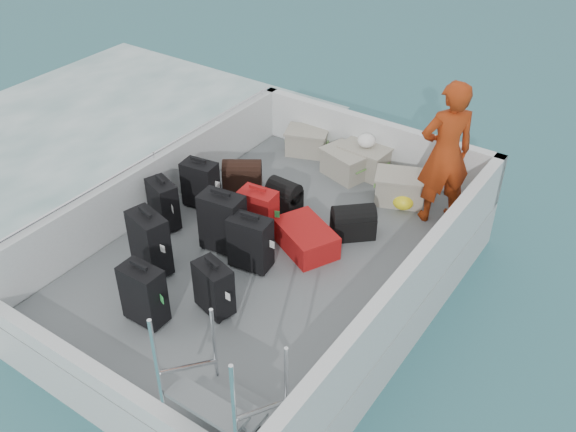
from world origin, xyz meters
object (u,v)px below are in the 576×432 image
at_px(suitcase_0, 150,243).
at_px(suitcase_7, 250,243).
at_px(suitcase_1, 163,205).
at_px(crate_2, 365,160).
at_px(crate_0, 307,143).
at_px(passenger, 446,153).
at_px(suitcase_4, 223,223).
at_px(crate_1, 345,164).
at_px(suitcase_5, 258,213).
at_px(suitcase_8, 306,238).
at_px(suitcase_6, 214,289).
at_px(suitcase_3, 144,295).
at_px(crate_3, 400,189).
at_px(suitcase_2, 201,185).

height_order(suitcase_0, suitcase_7, suitcase_0).
height_order(suitcase_1, crate_2, suitcase_1).
height_order(crate_0, passenger, passenger).
distance_m(suitcase_4, crate_1, 2.22).
relative_size(suitcase_5, crate_2, 0.97).
relative_size(suitcase_5, suitcase_8, 0.80).
relative_size(suitcase_0, crate_1, 1.25).
distance_m(crate_1, crate_2, 0.29).
xyz_separation_m(suitcase_6, passenger, (1.18, 2.84, 0.62)).
bearing_deg(crate_0, suitcase_4, -79.62).
bearing_deg(suitcase_8, suitcase_3, -173.14).
height_order(suitcase_6, suitcase_8, suitcase_6).
bearing_deg(passenger, suitcase_3, 17.95).
bearing_deg(suitcase_4, suitcase_3, -92.31).
bearing_deg(crate_3, suitcase_5, -123.65).
relative_size(suitcase_4, suitcase_5, 1.21).
relative_size(suitcase_1, suitcase_6, 1.07).
relative_size(suitcase_1, passenger, 0.34).
relative_size(suitcase_4, passenger, 0.40).
relative_size(suitcase_2, suitcase_3, 0.94).
relative_size(crate_0, crate_3, 0.92).
bearing_deg(suitcase_4, crate_0, 93.44).
bearing_deg(passenger, suitcase_1, -7.93).
xyz_separation_m(suitcase_2, crate_3, (2.02, 1.52, -0.13)).
bearing_deg(crate_0, crate_1, -16.97).
bearing_deg(suitcase_0, crate_3, 73.91).
height_order(suitcase_6, crate_3, suitcase_6).
bearing_deg(crate_2, suitcase_6, -88.59).
height_order(suitcase_2, suitcase_4, suitcase_4).
bearing_deg(crate_0, passenger, -11.34).
relative_size(suitcase_5, crate_3, 0.99).
bearing_deg(suitcase_4, suitcase_8, 27.60).
height_order(suitcase_3, crate_3, suitcase_3).
relative_size(crate_0, crate_2, 0.91).
height_order(suitcase_6, crate_2, suitcase_6).
xyz_separation_m(suitcase_3, suitcase_8, (0.67, 1.89, -0.18)).
bearing_deg(suitcase_1, crate_2, 80.31).
xyz_separation_m(suitcase_0, suitcase_2, (-0.39, 1.28, -0.05)).
distance_m(suitcase_3, suitcase_4, 1.36).
xyz_separation_m(suitcase_4, crate_2, (0.50, 2.43, -0.17)).
relative_size(crate_0, passenger, 0.31).
xyz_separation_m(suitcase_8, crate_1, (-0.45, 1.66, 0.03)).
bearing_deg(suitcase_7, suitcase_0, -150.04).
height_order(suitcase_2, suitcase_8, suitcase_2).
bearing_deg(suitcase_6, crate_1, 110.10).
xyz_separation_m(suitcase_3, suitcase_7, (0.35, 1.27, -0.01)).
bearing_deg(passenger, suitcase_0, 5.88).
height_order(suitcase_5, crate_2, suitcase_5).
height_order(suitcase_1, crate_0, suitcase_1).
bearing_deg(suitcase_7, crate_3, 62.33).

